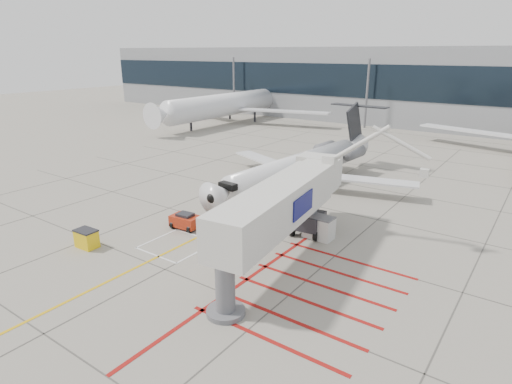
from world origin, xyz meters
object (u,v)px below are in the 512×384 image
Objects in this scene: pushback_tug at (185,220)px; spill_bin at (87,238)px; jet_bridge at (277,214)px; regional_jet at (287,157)px.

spill_bin is at bearing -121.83° from pushback_tug.
jet_bridge is 7.98× the size of pushback_tug.
pushback_tug is (-1.96, -11.75, -3.06)m from regional_jet.
regional_jet is at bearing 111.77° from jet_bridge.
regional_jet reaches higher than spill_bin.
regional_jet is 14.66m from jet_bridge.
regional_jet is at bearing 71.41° from spill_bin.
regional_jet is 12.30m from pushback_tug.
jet_bridge is at bearing -56.88° from regional_jet.
pushback_tug is at bearing 166.04° from jet_bridge.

